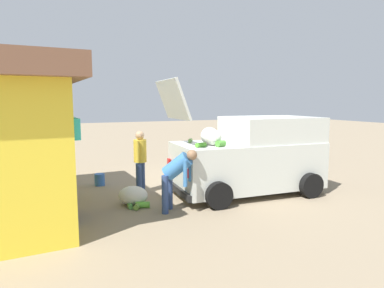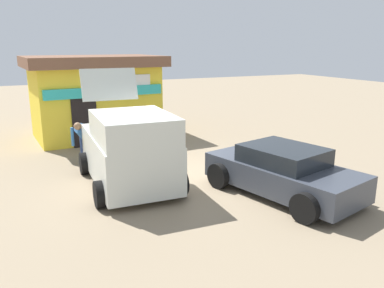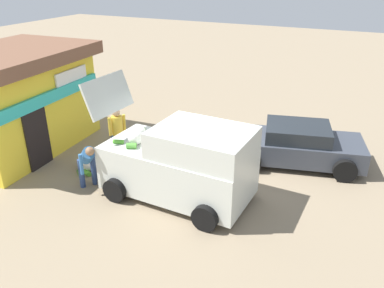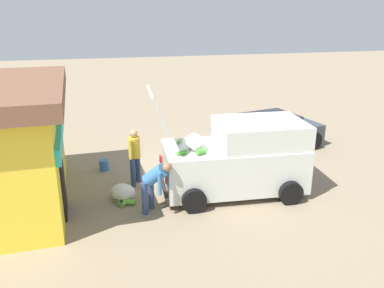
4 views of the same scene
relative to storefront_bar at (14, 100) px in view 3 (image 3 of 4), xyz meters
The scene contains 8 objects.
ground_plane 6.50m from the storefront_bar, 78.31° to the right, with size 60.00×60.00×0.00m, color gray.
storefront_bar is the anchor object (origin of this frame).
delivery_van 6.28m from the storefront_bar, 94.15° to the right, with size 2.37×4.26×2.97m.
parked_sedan 9.02m from the storefront_bar, 71.79° to the right, with size 2.79×4.22×1.24m.
vendor_standing 3.58m from the storefront_bar, 79.22° to the right, with size 0.51×0.46×1.68m.
customer_bending 4.05m from the storefront_bar, 107.40° to the right, with size 0.73×0.76×1.41m.
unloaded_banana_pile 3.38m from the storefront_bar, 95.98° to the right, with size 0.92×0.87×0.46m.
paint_bucket 3.52m from the storefront_bar, 53.10° to the right, with size 0.30×0.30×0.35m, color blue.
Camera 3 is at (-9.62, -4.08, 5.64)m, focal length 36.46 mm.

